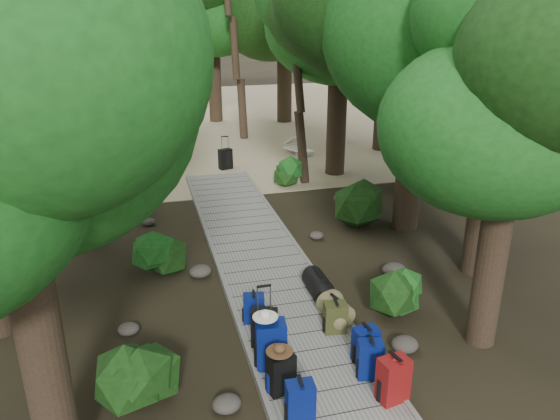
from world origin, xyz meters
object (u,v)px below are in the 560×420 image
object	(u,v)px
backpack_right_d	(335,316)
lone_suitcase_on_sand	(225,159)
backpack_left_a	(300,401)
duffel_right_khaki	(335,309)
backpack_right_a	(393,377)
backpack_right_b	(370,358)
backpack_left_c	(271,342)
backpack_right_c	(366,343)
kayak	(111,159)
backpack_left_b	(281,371)
suitcase_on_boardwalk	(264,327)
duffel_right_black	(318,284)
backpack_left_d	(254,307)
sun_lounger	(298,146)

from	to	relation	value
backpack_right_d	lone_suitcase_on_sand	xyz separation A→B (m)	(-0.15, 10.43, -0.05)
backpack_left_a	duffel_right_khaki	xyz separation A→B (m)	(1.34, 2.28, -0.14)
backpack_right_a	backpack_right_b	distance (m)	0.57
backpack_left_c	lone_suitcase_on_sand	bearing A→B (deg)	91.24
duffel_right_khaki	lone_suitcase_on_sand	size ratio (longest dim) A/B	0.91
backpack_right_c	lone_suitcase_on_sand	size ratio (longest dim) A/B	0.93
kayak	duffel_right_khaki	bearing A→B (deg)	-90.40
backpack_left_b	lone_suitcase_on_sand	xyz separation A→B (m)	(1.15, 11.69, -0.10)
backpack_right_d	suitcase_on_boardwalk	xyz separation A→B (m)	(-1.27, -0.08, 0.03)
backpack_right_d	duffel_right_black	bearing A→B (deg)	92.19
suitcase_on_boardwalk	kayak	xyz separation A→B (m)	(-2.73, 12.21, -0.27)
backpack_right_a	suitcase_on_boardwalk	size ratio (longest dim) A/B	1.14
duffel_right_black	lone_suitcase_on_sand	distance (m)	9.14
duffel_right_khaki	kayak	distance (m)	12.50
backpack_left_b	backpack_right_a	world-z (taller)	backpack_right_a
backpack_left_d	backpack_right_d	xyz separation A→B (m)	(1.28, -0.67, 0.01)
backpack_left_b	backpack_right_c	bearing A→B (deg)	-0.04
backpack_left_b	lone_suitcase_on_sand	world-z (taller)	backpack_left_b
duffel_right_khaki	lone_suitcase_on_sand	world-z (taller)	lone_suitcase_on_sand
backpack_left_c	backpack_right_a	xyz separation A→B (m)	(1.48, -1.19, -0.06)
backpack_left_a	backpack_right_d	bearing A→B (deg)	61.92
suitcase_on_boardwalk	duffel_right_khaki	bearing A→B (deg)	35.94
backpack_left_c	backpack_right_a	world-z (taller)	backpack_left_c
backpack_left_d	backpack_right_a	distance (m)	2.91
duffel_right_khaki	duffel_right_black	xyz separation A→B (m)	(-0.01, 0.96, 0.00)
suitcase_on_boardwalk	backpack_left_d	bearing A→B (deg)	110.57
backpack_right_c	backpack_left_c	bearing A→B (deg)	163.08
sun_lounger	backpack_left_b	bearing A→B (deg)	-131.41
backpack_right_a	backpack_left_d	bearing A→B (deg)	109.26
lone_suitcase_on_sand	backpack_left_b	bearing A→B (deg)	-114.20
backpack_left_d	kayak	bearing A→B (deg)	113.60
backpack_right_a	backpack_right_c	world-z (taller)	backpack_right_a
backpack_left_b	backpack_right_d	xyz separation A→B (m)	(1.30, 1.26, -0.05)
duffel_right_black	backpack_left_c	bearing A→B (deg)	-126.87
backpack_right_c	duffel_right_black	world-z (taller)	backpack_right_c
backpack_right_b	kayak	bearing A→B (deg)	121.10
backpack_left_d	duffel_right_black	size ratio (longest dim) A/B	0.82
backpack_left_b	backpack_right_b	size ratio (longest dim) A/B	1.03
backpack_left_c	sun_lounger	world-z (taller)	backpack_left_c
backpack_left_d	suitcase_on_boardwalk	xyz separation A→B (m)	(0.01, -0.75, 0.05)
backpack_left_c	duffel_right_black	bearing A→B (deg)	61.01
backpack_left_b	suitcase_on_boardwalk	distance (m)	1.18
duffel_right_khaki	lone_suitcase_on_sand	xyz separation A→B (m)	(-0.27, 10.10, 0.04)
backpack_left_a	backpack_right_a	distance (m)	1.41
backpack_left_d	backpack_right_a	xyz separation A→B (m)	(1.47, -2.51, 0.09)
backpack_left_b	backpack_right_c	size ratio (longest dim) A/B	1.07
backpack_right_b	backpack_left_b	bearing A→B (deg)	-166.76
backpack_right_b	sun_lounger	world-z (taller)	backpack_right_b
backpack_right_b	lone_suitcase_on_sand	size ratio (longest dim) A/B	0.96
backpack_left_a	suitcase_on_boardwalk	distance (m)	1.87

